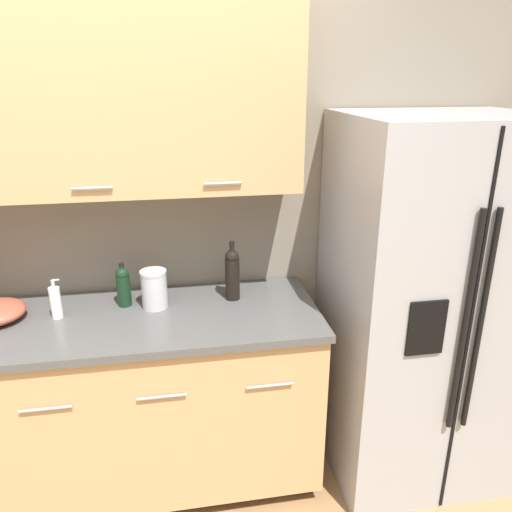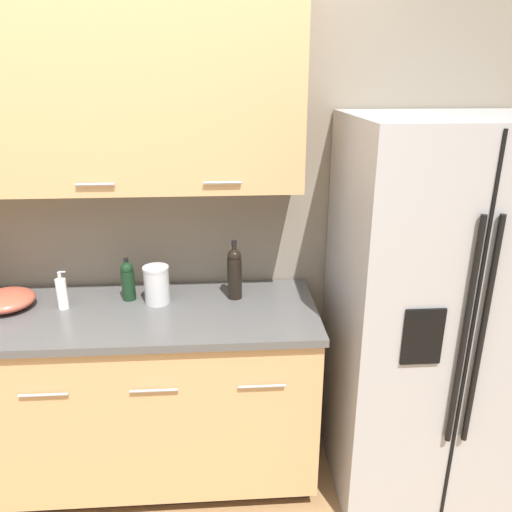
% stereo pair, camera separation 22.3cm
% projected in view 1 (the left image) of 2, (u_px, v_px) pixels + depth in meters
% --- Properties ---
extents(wall_back, '(10.00, 0.39, 2.60)m').
position_uv_depth(wall_back, '(92.00, 185.00, 2.29)').
color(wall_back, gray).
rests_on(wall_back, ground_plane).
extents(counter_unit, '(1.90, 0.64, 0.93)m').
position_uv_depth(counter_unit, '(117.00, 404.00, 2.38)').
color(counter_unit, black).
rests_on(counter_unit, ground_plane).
extents(refrigerator, '(0.87, 0.76, 1.80)m').
position_uv_depth(refrigerator, '(424.00, 305.00, 2.42)').
color(refrigerator, '#9E9EA0').
rests_on(refrigerator, ground_plane).
extents(wine_bottle, '(0.07, 0.07, 0.29)m').
position_uv_depth(wine_bottle, '(232.00, 273.00, 2.36)').
color(wine_bottle, black).
rests_on(wine_bottle, counter_unit).
extents(soap_dispenser, '(0.05, 0.05, 0.18)m').
position_uv_depth(soap_dispenser, '(56.00, 302.00, 2.19)').
color(soap_dispenser, white).
rests_on(soap_dispenser, counter_unit).
extents(oil_bottle, '(0.06, 0.06, 0.21)m').
position_uv_depth(oil_bottle, '(123.00, 286.00, 2.30)').
color(oil_bottle, black).
rests_on(oil_bottle, counter_unit).
extents(steel_canister, '(0.12, 0.12, 0.20)m').
position_uv_depth(steel_canister, '(154.00, 289.00, 2.29)').
color(steel_canister, '#B7B7BA').
rests_on(steel_canister, counter_unit).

